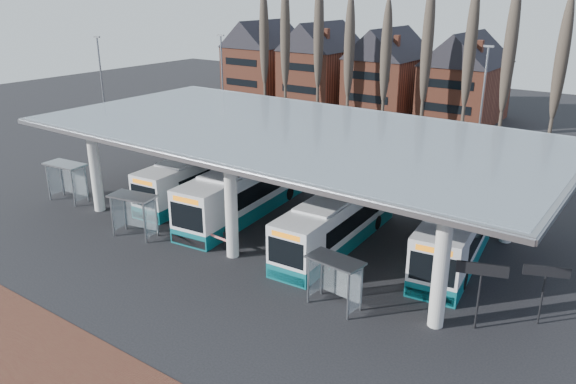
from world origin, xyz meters
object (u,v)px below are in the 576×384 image
Objects in this scene: bus_1 at (247,190)px; bus_2 at (338,221)px; bus_0 at (200,176)px; bus_3 at (459,230)px; shelter_1 at (135,206)px; shelter_2 at (336,271)px; shelter_0 at (68,173)px.

bus_1 is 7.51m from bus_2.
bus_0 is 0.96× the size of bus_3.
bus_3 reaches higher than shelter_1.
bus_3 is at bearing 77.18° from shelter_2.
bus_1 reaches higher than bus_0.
bus_3 is 4.28× the size of shelter_2.
bus_1 is at bearing -12.53° from bus_0.
bus_0 is 18.75m from bus_3.
bus_3 is (18.70, 1.39, 0.06)m from bus_0.
shelter_1 is at bearing -159.80° from bus_3.
bus_1 is 12.87m from shelter_2.
shelter_0 is 8.76m from shelter_1.
bus_0 is 12.47m from bus_2.
shelter_1 is at bearing -81.84° from bus_0.
shelter_0 is at bearing 160.74° from shelter_1.
bus_2 is at bearing 7.86° from shelter_0.
bus_2 is (12.40, -1.33, -0.00)m from bus_0.
shelter_1 is at bearing -120.96° from bus_1.
shelter_2 is at bearing -10.53° from shelter_1.
bus_1 reaches higher than shelter_1.
shelter_0 is at bearing -161.04° from bus_1.
bus_1 is at bearing 153.55° from shelter_2.
bus_1 is (4.92, -0.63, 0.14)m from bus_0.
bus_0 is 7.65m from shelter_1.
shelter_1 reaches higher than shelter_2.
bus_0 reaches higher than shelter_2.
bus_0 is 17.51m from shelter_2.
bus_0 is at bearing 92.54° from shelter_1.
bus_3 reaches higher than shelter_0.
shelter_0 is 22.82m from shelter_2.
bus_1 is 4.12× the size of shelter_1.
bus_1 reaches higher than bus_3.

